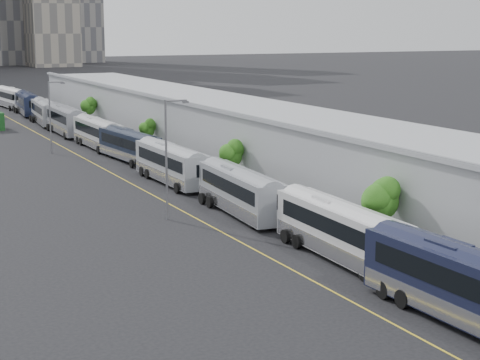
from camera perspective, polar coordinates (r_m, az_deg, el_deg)
sidewalk at (r=74.85m, az=2.27°, el=-0.80°), size 10.00×170.00×0.12m
lane_line at (r=70.56m, az=-5.25°, el=-1.60°), size 0.12×160.00×0.02m
depot at (r=76.20m, az=4.93°, el=2.01°), size 12.45×160.40×7.20m
bus_1 at (r=43.02m, az=15.94°, el=-7.79°), size 3.19×14.01×4.08m
bus_2 at (r=53.48m, az=7.13°, el=-3.90°), size 3.12×13.27×3.85m
bus_3 at (r=65.51m, az=0.05°, el=-1.09°), size 3.50×13.17×3.81m
bus_4 at (r=78.82m, az=-4.90°, el=0.92°), size 2.93×13.20×3.85m
bus_5 at (r=92.49m, az=-7.88°, el=2.26°), size 3.51×12.50×3.61m
bus_6 at (r=103.09m, az=-10.08°, el=3.12°), size 2.89×12.99×3.79m
bus_7 at (r=117.23m, az=-12.28°, el=4.00°), size 3.05×13.81×4.02m
bus_8 at (r=130.25m, az=-13.68°, el=4.57°), size 3.68×13.27×3.83m
bus_9 at (r=145.24m, az=-14.88°, el=5.14°), size 3.69×13.46×3.89m
bus_10 at (r=157.76m, az=-15.92°, el=5.52°), size 3.83×13.48×3.89m
tree_1 at (r=54.40m, az=9.93°, el=-1.15°), size 2.52×2.52×5.29m
tree_2 at (r=74.51m, az=-0.67°, el=1.95°), size 2.17×2.17×4.75m
tree_3 at (r=96.18m, az=-6.63°, el=3.66°), size 1.74×1.74×4.15m
tree_4 at (r=119.46m, az=-10.74°, el=5.22°), size 2.13×2.13×4.93m
street_lamp_near at (r=63.36m, az=-5.12°, el=2.02°), size 2.04×0.22×9.58m
street_lamp_far at (r=99.48m, az=-13.26°, el=4.73°), size 2.04×0.22×8.73m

